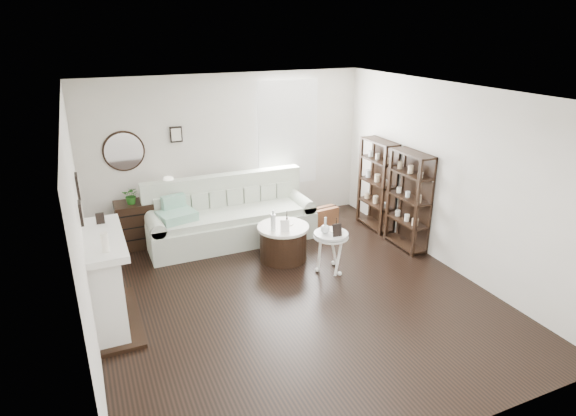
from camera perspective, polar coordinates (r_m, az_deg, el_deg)
name	(u,v)px	position (r m, az deg, el deg)	size (l,w,h in m)	color
room	(269,135)	(8.69, -2.33, 8.60)	(5.50, 5.50, 5.50)	black
fireplace	(107,284)	(6.22, -20.65, -8.39)	(0.50, 1.40, 1.84)	white
shelf_unit_far	(377,185)	(8.64, 10.53, 2.73)	(0.30, 0.80, 1.60)	black
shelf_unit_near	(409,201)	(7.96, 14.11, 0.85)	(0.30, 0.80, 1.60)	black
sofa	(230,220)	(8.20, -6.90, -1.39)	(2.77, 0.96, 1.07)	beige
quilt	(177,216)	(7.79, -13.04, -0.91)	(0.55, 0.45, 0.14)	#238363
suitcase	(320,220)	(8.50, 3.81, -1.46)	(0.65, 0.22, 0.43)	brown
dresser	(152,222)	(8.32, -15.79, -1.57)	(1.13, 0.49, 0.76)	black
table_lamp	(169,188)	(8.17, -13.89, 2.36)	(0.22, 0.22, 0.35)	beige
potted_plant	(131,195)	(8.07, -18.08, 1.44)	(0.26, 0.22, 0.29)	#23621C
drum_table	(283,242)	(7.49, -0.58, -4.07)	(0.80, 0.80, 0.55)	black
pedestal_table	(331,236)	(7.04, 5.12, -3.35)	(0.51, 0.51, 0.62)	silver
eiffel_drum	(287,218)	(7.43, -0.13, -1.21)	(0.11, 0.11, 0.19)	black
bottle_drum	(273,220)	(7.17, -1.78, -1.47)	(0.08, 0.08, 0.32)	silver
card_frame_drum	(285,226)	(7.16, -0.37, -2.13)	(0.13, 0.01, 0.18)	white
eiffel_ped	(336,225)	(7.05, 5.74, -2.02)	(0.11, 0.11, 0.19)	black
flask_ped	(325,225)	(6.94, 4.43, -2.07)	(0.13, 0.13, 0.25)	silver
card_frame_ped	(337,230)	(6.88, 5.85, -2.63)	(0.14, 0.01, 0.18)	black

